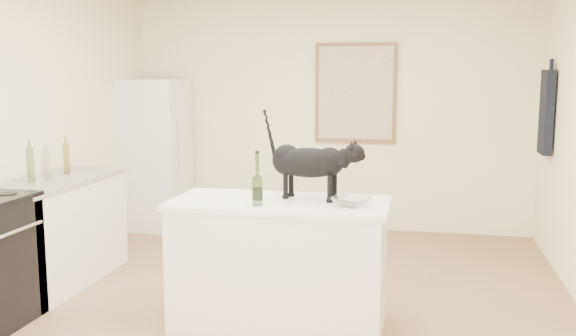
{
  "coord_description": "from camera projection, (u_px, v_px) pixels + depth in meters",
  "views": [
    {
      "loc": [
        1.05,
        -4.34,
        1.76
      ],
      "look_at": [
        0.15,
        -0.15,
        1.12
      ],
      "focal_mm": 39.38,
      "sensor_mm": 36.0,
      "label": 1
    }
  ],
  "objects": [
    {
      "name": "fridge",
      "position": [
        155.0,
        154.0,
        7.23
      ],
      "size": [
        0.68,
        0.68,
        1.7
      ],
      "primitive_type": "cube",
      "color": "white",
      "rests_on": "floor"
    },
    {
      "name": "island_top",
      "position": [
        279.0,
        203.0,
        4.33
      ],
      "size": [
        1.5,
        0.7,
        0.04
      ],
      "primitive_type": "cube",
      "color": "white",
      "rests_on": "island_base"
    },
    {
      "name": "wall_back",
      "position": [
        329.0,
        115.0,
        7.14
      ],
      "size": [
        4.5,
        0.0,
        4.5
      ],
      "primitive_type": "plane",
      "rotation": [
        1.57,
        0.0,
        0.0
      ],
      "color": "#FFF3C5",
      "rests_on": "ground"
    },
    {
      "name": "wall_front",
      "position": [
        48.0,
        234.0,
        1.82
      ],
      "size": [
        4.5,
        0.0,
        4.5
      ],
      "primitive_type": "plane",
      "rotation": [
        -1.57,
        0.0,
        0.0
      ],
      "color": "#FFF3C5",
      "rests_on": "ground"
    },
    {
      "name": "artwork_canvas",
      "position": [
        355.0,
        93.0,
        6.99
      ],
      "size": [
        0.82,
        0.0,
        1.02
      ],
      "primitive_type": "cube",
      "color": "beige",
      "rests_on": "wall_back"
    },
    {
      "name": "fridge_paper",
      "position": [
        187.0,
        126.0,
        7.23
      ],
      "size": [
        0.01,
        0.12,
        0.15
      ],
      "primitive_type": "cube",
      "rotation": [
        0.0,
        0.0,
        -0.06
      ],
      "color": "white",
      "rests_on": "fridge"
    },
    {
      "name": "artwork_frame",
      "position": [
        356.0,
        93.0,
        7.01
      ],
      "size": [
        0.9,
        0.03,
        1.1
      ],
      "primitive_type": "cube",
      "color": "brown",
      "rests_on": "wall_back"
    },
    {
      "name": "left_cabinets",
      "position": [
        55.0,
        234.0,
        5.31
      ],
      "size": [
        0.6,
        1.4,
        0.86
      ],
      "primitive_type": "cube",
      "color": "white",
      "rests_on": "floor"
    },
    {
      "name": "counter_bottle_cluster",
      "position": [
        47.0,
        162.0,
        5.22
      ],
      "size": [
        0.09,
        0.55,
        0.29
      ],
      "color": "#9EAB9F",
      "rests_on": "left_countertop"
    },
    {
      "name": "hanging_garment",
      "position": [
        546.0,
        112.0,
        5.99
      ],
      "size": [
        0.08,
        0.34,
        0.8
      ],
      "primitive_type": "cube",
      "color": "black",
      "rests_on": "wall_right"
    },
    {
      "name": "left_countertop",
      "position": [
        52.0,
        181.0,
        5.24
      ],
      "size": [
        0.62,
        1.44,
        0.04
      ],
      "primitive_type": "cube",
      "color": "gray",
      "rests_on": "left_cabinets"
    },
    {
      "name": "wine_bottle",
      "position": [
        257.0,
        182.0,
        4.15
      ],
      "size": [
        0.07,
        0.07,
        0.32
      ],
      "primitive_type": "cylinder",
      "rotation": [
        0.0,
        0.0,
        -0.06
      ],
      "color": "#2B4F1F",
      "rests_on": "island_top"
    },
    {
      "name": "black_cat",
      "position": [
        309.0,
        167.0,
        4.34
      ],
      "size": [
        0.68,
        0.32,
        0.46
      ],
      "primitive_type": null,
      "rotation": [
        0.0,
        0.0,
        -0.2
      ],
      "color": "black",
      "rests_on": "island_top"
    },
    {
      "name": "island_base",
      "position": [
        279.0,
        267.0,
        4.39
      ],
      "size": [
        1.44,
        0.67,
        0.86
      ],
      "primitive_type": "cube",
      "color": "white",
      "rests_on": "floor"
    },
    {
      "name": "glass_bowl",
      "position": [
        351.0,
        202.0,
        4.14
      ],
      "size": [
        0.32,
        0.32,
        0.06
      ],
      "primitive_type": "imported",
      "rotation": [
        0.0,
        0.0,
        -0.37
      ],
      "color": "white",
      "rests_on": "island_top"
    },
    {
      "name": "floor",
      "position": [
        272.0,
        314.0,
        4.67
      ],
      "size": [
        5.5,
        5.5,
        0.0
      ],
      "primitive_type": "plane",
      "color": "#926B4D",
      "rests_on": "ground"
    }
  ]
}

